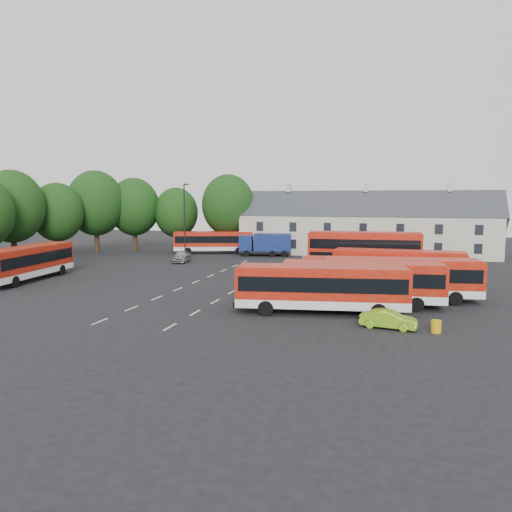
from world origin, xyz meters
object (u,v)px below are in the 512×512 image
object	(u,v)px
bus_dd_south	(364,251)
lime_car	(388,319)
grit_bin	(436,327)
bus_west	(28,260)
lamppost	(185,220)
box_truck	(266,243)
bus_row_a	(321,285)
silver_car	(182,256)

from	to	relation	value
bus_dd_south	lime_car	xyz separation A→B (m)	(2.87, -20.25, -2.05)
bus_dd_south	grit_bin	world-z (taller)	bus_dd_south
bus_west	lamppost	world-z (taller)	lamppost
bus_dd_south	grit_bin	xyz separation A→B (m)	(5.64, -20.53, -2.24)
box_truck	lime_car	size ratio (longest dim) A/B	2.16
bus_row_a	bus_west	size ratio (longest dim) A/B	1.00
bus_dd_south	box_truck	world-z (taller)	bus_dd_south
box_truck	grit_bin	xyz separation A→B (m)	(19.90, -35.58, -1.38)
bus_dd_south	lime_car	size ratio (longest dim) A/B	3.31
grit_bin	bus_west	bearing A→B (deg)	166.02
lime_car	grit_bin	xyz separation A→B (m)	(2.77, -0.28, -0.19)
box_truck	silver_car	size ratio (longest dim) A/B	1.74
box_truck	lamppost	world-z (taller)	lamppost
lamppost	lime_car	bearing A→B (deg)	-46.22
lamppost	grit_bin	bearing A→B (deg)	-43.53
silver_car	grit_bin	distance (m)	38.60
lime_car	lamppost	distance (m)	36.85
bus_row_a	grit_bin	world-z (taller)	bus_row_a
bus_row_a	bus_dd_south	bearing A→B (deg)	75.48
bus_west	lime_car	xyz separation A→B (m)	(34.09, -8.90, -1.44)
grit_bin	lime_car	bearing A→B (deg)	174.33
grit_bin	silver_car	bearing A→B (deg)	137.26
bus_dd_south	bus_row_a	bearing A→B (deg)	-99.62
bus_west	lime_car	distance (m)	35.26
bus_west	lamppost	xyz separation A→B (m)	(8.80, 17.49, 3.22)
silver_car	lamppost	size ratio (longest dim) A/B	0.44
silver_car	lamppost	distance (m)	4.53
bus_dd_south	bus_west	distance (m)	33.23
bus_west	box_truck	size ratio (longest dim) A/B	1.62
bus_row_a	lime_car	size ratio (longest dim) A/B	3.51
silver_car	lime_car	world-z (taller)	silver_car
bus_west	grit_bin	bearing A→B (deg)	-109.76
bus_row_a	silver_car	world-z (taller)	bus_row_a
grit_bin	bus_dd_south	bearing A→B (deg)	105.37
bus_west	lamppost	size ratio (longest dim) A/B	1.23
box_truck	bus_row_a	bearing A→B (deg)	-79.67
silver_car	box_truck	bearing A→B (deg)	36.50
bus_row_a	bus_dd_south	world-z (taller)	bus_dd_south
lime_car	bus_row_a	bearing A→B (deg)	66.02
bus_row_a	bus_dd_south	size ratio (longest dim) A/B	1.06
bus_dd_south	lime_car	world-z (taller)	bus_dd_south
bus_dd_south	lamppost	world-z (taller)	lamppost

